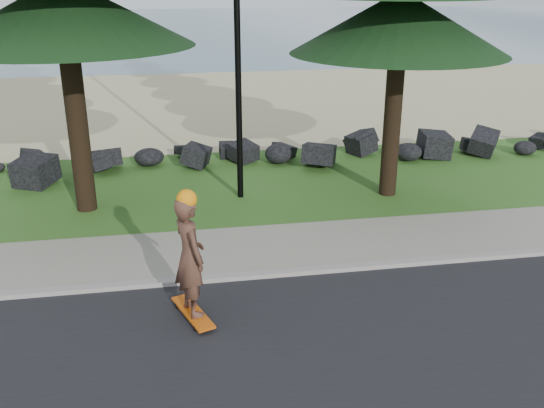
% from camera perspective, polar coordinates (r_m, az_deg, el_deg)
% --- Properties ---
extents(ground, '(160.00, 160.00, 0.00)m').
position_cam_1_polar(ground, '(11.47, -1.01, -4.78)').
color(ground, '#2F5B1C').
rests_on(ground, ground).
extents(kerb, '(160.00, 0.20, 0.10)m').
position_cam_1_polar(kerb, '(10.66, -0.26, -6.62)').
color(kerb, gray).
rests_on(kerb, ground).
extents(sidewalk, '(160.00, 2.00, 0.08)m').
position_cam_1_polar(sidewalk, '(11.64, -1.16, -4.18)').
color(sidewalk, gray).
rests_on(sidewalk, ground).
extents(beach_sand, '(160.00, 15.00, 0.01)m').
position_cam_1_polar(beach_sand, '(25.25, -6.17, 9.56)').
color(beach_sand, tan).
rests_on(beach_sand, ground).
extents(ocean, '(160.00, 58.00, 0.01)m').
position_cam_1_polar(ocean, '(61.43, -8.68, 16.21)').
color(ocean, '#3E6777').
rests_on(ocean, ground).
extents(seawall_boulders, '(60.00, 2.40, 1.10)m').
position_cam_1_polar(seawall_boulders, '(16.65, -3.99, 3.55)').
color(seawall_boulders, black).
rests_on(seawall_boulders, ground).
extents(lamp_post, '(0.25, 0.14, 8.14)m').
position_cam_1_polar(lamp_post, '(13.52, -3.32, 17.37)').
color(lamp_post, black).
rests_on(lamp_post, ground).
extents(skateboarder, '(0.65, 1.15, 2.09)m').
position_cam_1_polar(skateboarder, '(9.08, -7.75, -4.96)').
color(skateboarder, '#BB4C0B').
rests_on(skateboarder, ground).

